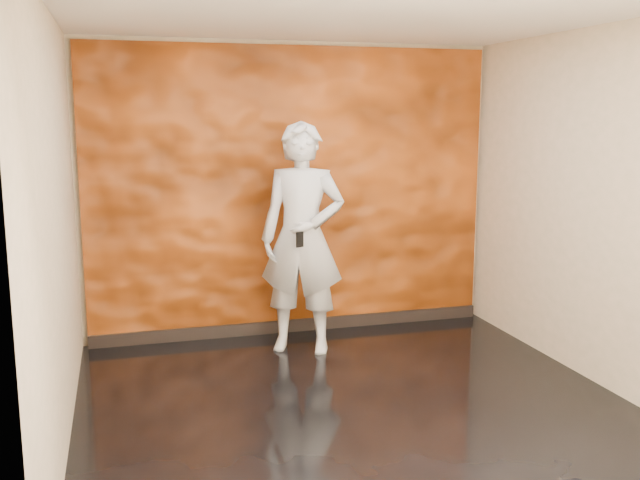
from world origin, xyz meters
The scene contains 5 objects.
room centered at (0.00, 0.00, 1.40)m, with size 4.02×4.02×2.81m.
feature_wall centered at (0.00, 1.96, 1.38)m, with size 3.90×0.06×2.75m, color #CC5917.
baseboard centered at (0.00, 1.92, 0.06)m, with size 3.90×0.04×0.12m, color black.
man centered at (-0.06, 1.37, 1.03)m, with size 0.75×0.49×2.06m, color #8F959C.
phone centered at (-0.15, 1.10, 1.07)m, with size 0.07×0.01×0.13m, color black.
Camera 1 is at (-1.61, -4.68, 2.13)m, focal length 40.00 mm.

